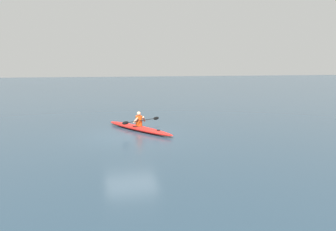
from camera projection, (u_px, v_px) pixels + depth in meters
The scene contains 3 objects.
ground_plane at pixel (131, 136), 15.33m from camera, with size 160.00×160.00×0.00m, color #233847.
kayak at pixel (139, 128), 16.61m from camera, with size 3.06×4.69×0.26m.
kayaker at pixel (139, 120), 16.49m from camera, with size 2.11×1.25×0.74m.
Camera 1 is at (1.77, 14.99, 3.37)m, focal length 34.23 mm.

